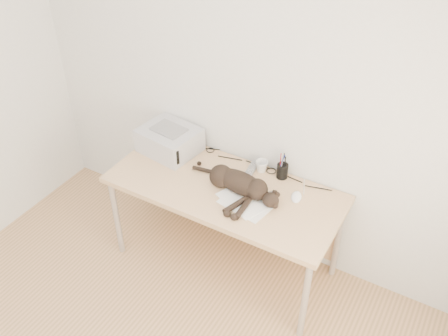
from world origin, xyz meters
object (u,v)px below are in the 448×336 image
Objects in this scene: desk at (231,195)px; pen_cup at (282,171)px; mouse at (296,195)px; mug at (262,166)px; printer at (170,140)px; cat at (237,183)px.

pen_cup is (0.29, 0.20, 0.19)m from desk.
pen_cup is 1.70× the size of mouse.
mug is at bearing -176.26° from pen_cup.
desk is 13.58× the size of mouse.
printer is 3.75× the size of mouse.
printer is 2.20× the size of pen_cup.
cat is 3.53× the size of pen_cup.
mug is 0.36m from mouse.
mug is at bearing 140.36° from mouse.
mug reaches higher than desk.
desk is at bearing 170.18° from mouse.
desk is at bearing 143.52° from cat.
printer is 0.63× the size of cat.
mug is (0.04, 0.28, -0.03)m from cat.
printer is 0.68m from cat.
cat is 0.35m from pen_cup.
mouse is at bearing -1.68° from printer.
cat is at bearing -124.27° from pen_cup.
mug is (0.70, 0.11, -0.05)m from printer.
cat is 0.40m from mouse.
pen_cup is at bearing 3.74° from mug.
desk is 7.99× the size of pen_cup.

